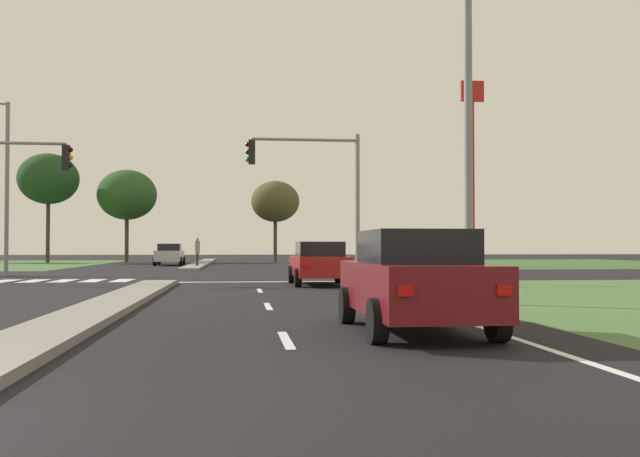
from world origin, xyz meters
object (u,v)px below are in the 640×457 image
(street_lamp_second, at_px, (2,177))
(treeline_third, at_px, (127,195))
(car_red_second, at_px, (319,263))
(treeline_fourth, at_px, (275,202))
(traffic_signal_near_left, at_px, (1,182))
(street_lamp_near, at_px, (472,101))
(traffic_signal_near_right, at_px, (318,180))
(car_maroon_fifth, at_px, (414,280))
(pedestrian_at_median, at_px, (197,248))
(fastfood_pole_sign, at_px, (472,134))
(car_silver_third, at_px, (170,254))
(treeline_second, at_px, (48,179))

(street_lamp_second, xyz_separation_m, treeline_third, (1.40, 30.70, 1.35))
(car_red_second, distance_m, treeline_fourth, 40.06)
(traffic_signal_near_left, xyz_separation_m, treeline_third, (-1.03, 38.59, 2.30))
(treeline_third, bearing_deg, traffic_signal_near_left, -88.47)
(car_red_second, bearing_deg, street_lamp_near, -74.18)
(traffic_signal_near_right, bearing_deg, street_lamp_second, 151.47)
(car_maroon_fifth, relative_size, pedestrian_at_median, 2.38)
(traffic_signal_near_left, distance_m, treeline_fourth, 39.05)
(traffic_signal_near_right, relative_size, treeline_fourth, 0.80)
(traffic_signal_near_left, xyz_separation_m, treeline_fourth, (12.35, 37.00, 1.68))
(traffic_signal_near_left, relative_size, street_lamp_second, 0.66)
(treeline_fourth, bearing_deg, street_lamp_second, -116.93)
(car_maroon_fifth, relative_size, traffic_signal_near_right, 0.75)
(car_red_second, distance_m, treeline_third, 43.65)
(street_lamp_second, height_order, pedestrian_at_median, street_lamp_second)
(traffic_signal_near_right, height_order, street_lamp_near, street_lamp_near)
(car_maroon_fifth, relative_size, traffic_signal_near_left, 0.79)
(street_lamp_second, relative_size, treeline_third, 1.00)
(car_maroon_fifth, distance_m, fastfood_pole_sign, 46.60)
(pedestrian_at_median, relative_size, treeline_third, 0.22)
(car_red_second, bearing_deg, car_silver_third, 105.22)
(car_red_second, xyz_separation_m, traffic_signal_near_right, (0.26, 2.78, 3.25))
(car_maroon_fifth, height_order, treeline_second, treeline_second)
(car_silver_third, xyz_separation_m, fastfood_pole_sign, (23.12, -0.65, 9.36))
(street_lamp_second, bearing_deg, pedestrian_at_median, 53.47)
(treeline_third, bearing_deg, car_silver_third, -68.08)
(street_lamp_near, distance_m, pedestrian_at_median, 32.92)
(fastfood_pole_sign, xyz_separation_m, treeline_second, (-34.60, 11.47, -2.84))
(car_maroon_fifth, bearing_deg, street_lamp_second, 119.21)
(car_silver_third, distance_m, pedestrian_at_median, 7.03)
(street_lamp_second, bearing_deg, treeline_fourth, 63.07)
(car_red_second, height_order, treeline_fourth, treeline_fourth)
(car_red_second, xyz_separation_m, traffic_signal_near_left, (-11.83, 2.78, 3.02))
(street_lamp_second, bearing_deg, treeline_second, 99.96)
(car_maroon_fifth, height_order, street_lamp_near, street_lamp_near)
(traffic_signal_near_right, relative_size, street_lamp_second, 0.70)
(car_silver_third, relative_size, treeline_fourth, 0.62)
(car_silver_third, relative_size, fastfood_pole_sign, 0.32)
(pedestrian_at_median, bearing_deg, treeline_third, 12.18)
(treeline_fourth, bearing_deg, street_lamp_near, -87.55)
(traffic_signal_near_right, bearing_deg, pedestrian_at_median, 106.40)
(car_silver_third, bearing_deg, street_lamp_second, 70.93)
(car_red_second, relative_size, traffic_signal_near_left, 0.83)
(street_lamp_near, height_order, fastfood_pole_sign, fastfood_pole_sign)
(street_lamp_near, bearing_deg, pedestrian_at_median, 104.42)
(car_red_second, relative_size, street_lamp_near, 0.53)
(car_silver_third, distance_m, car_maroon_fifth, 44.32)
(treeline_second, xyz_separation_m, treeline_third, (6.53, 1.48, -1.24))
(street_lamp_second, xyz_separation_m, treeline_fourth, (14.79, 29.11, 0.74))
(car_maroon_fifth, height_order, traffic_signal_near_right, traffic_signal_near_right)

